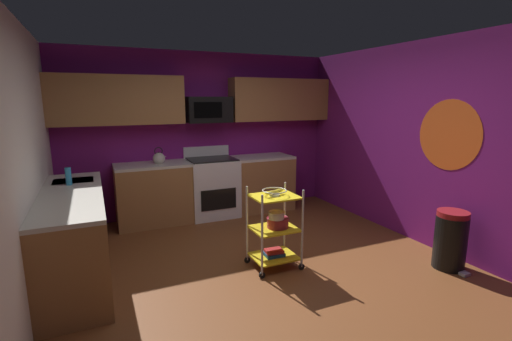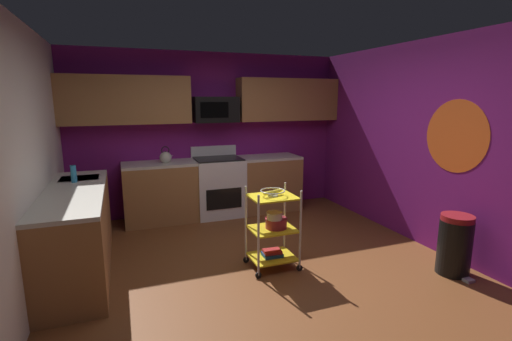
{
  "view_description": "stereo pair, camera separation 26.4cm",
  "coord_description": "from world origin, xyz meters",
  "px_view_note": "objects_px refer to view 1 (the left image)",
  "views": [
    {
      "loc": [
        -1.65,
        -3.38,
        1.88
      ],
      "look_at": [
        0.06,
        0.42,
        1.05
      ],
      "focal_mm": 25.56,
      "sensor_mm": 36.0,
      "label": 1
    },
    {
      "loc": [
        -1.4,
        -3.48,
        1.88
      ],
      "look_at": [
        0.06,
        0.42,
        1.05
      ],
      "focal_mm": 25.56,
      "sensor_mm": 36.0,
      "label": 2
    }
  ],
  "objects_px": {
    "dish_soap_bottle": "(68,176)",
    "trash_can": "(450,240)",
    "microwave": "(208,110)",
    "mixing_bowl_large": "(278,222)",
    "kettle": "(159,158)",
    "rolling_cart": "(274,228)",
    "fruit_bowl": "(275,192)",
    "oven_range": "(212,187)",
    "mixing_bowl_small": "(276,215)",
    "book_stack": "(274,253)"
  },
  "relations": [
    {
      "from": "mixing_bowl_large",
      "to": "dish_soap_bottle",
      "type": "relative_size",
      "value": 1.26
    },
    {
      "from": "mixing_bowl_small",
      "to": "microwave",
      "type": "bearing_deg",
      "value": 92.2
    },
    {
      "from": "mixing_bowl_large",
      "to": "dish_soap_bottle",
      "type": "xyz_separation_m",
      "value": [
        -2.09,
        1.06,
        0.5
      ]
    },
    {
      "from": "mixing_bowl_large",
      "to": "mixing_bowl_small",
      "type": "distance_m",
      "value": 0.11
    },
    {
      "from": "mixing_bowl_small",
      "to": "trash_can",
      "type": "relative_size",
      "value": 0.28
    },
    {
      "from": "oven_range",
      "to": "book_stack",
      "type": "bearing_deg",
      "value": -87.92
    },
    {
      "from": "mixing_bowl_large",
      "to": "trash_can",
      "type": "distance_m",
      "value": 1.94
    },
    {
      "from": "book_stack",
      "to": "mixing_bowl_large",
      "type": "bearing_deg",
      "value": 0.0
    },
    {
      "from": "mixing_bowl_small",
      "to": "kettle",
      "type": "bearing_deg",
      "value": 113.36
    },
    {
      "from": "fruit_bowl",
      "to": "trash_can",
      "type": "height_order",
      "value": "fruit_bowl"
    },
    {
      "from": "mixing_bowl_large",
      "to": "book_stack",
      "type": "relative_size",
      "value": 1.15
    },
    {
      "from": "oven_range",
      "to": "trash_can",
      "type": "height_order",
      "value": "oven_range"
    },
    {
      "from": "mixing_bowl_small",
      "to": "trash_can",
      "type": "distance_m",
      "value": 1.97
    },
    {
      "from": "oven_range",
      "to": "book_stack",
      "type": "height_order",
      "value": "oven_range"
    },
    {
      "from": "fruit_bowl",
      "to": "mixing_bowl_small",
      "type": "height_order",
      "value": "fruit_bowl"
    },
    {
      "from": "rolling_cart",
      "to": "mixing_bowl_small",
      "type": "xyz_separation_m",
      "value": [
        0.01,
        -0.03,
        0.17
      ]
    },
    {
      "from": "fruit_bowl",
      "to": "mixing_bowl_large",
      "type": "height_order",
      "value": "fruit_bowl"
    },
    {
      "from": "fruit_bowl",
      "to": "oven_range",
      "type": "bearing_deg",
      "value": 92.08
    },
    {
      "from": "microwave",
      "to": "kettle",
      "type": "relative_size",
      "value": 2.65
    },
    {
      "from": "dish_soap_bottle",
      "to": "trash_can",
      "type": "bearing_deg",
      "value": -26.24
    },
    {
      "from": "rolling_cart",
      "to": "kettle",
      "type": "xyz_separation_m",
      "value": [
        -0.89,
        2.05,
        0.54
      ]
    },
    {
      "from": "fruit_bowl",
      "to": "kettle",
      "type": "relative_size",
      "value": 1.03
    },
    {
      "from": "fruit_bowl",
      "to": "mixing_bowl_small",
      "type": "relative_size",
      "value": 1.49
    },
    {
      "from": "book_stack",
      "to": "mixing_bowl_small",
      "type": "bearing_deg",
      "value": -75.17
    },
    {
      "from": "oven_range",
      "to": "trash_can",
      "type": "xyz_separation_m",
      "value": [
        1.86,
        -2.88,
        -0.15
      ]
    },
    {
      "from": "book_stack",
      "to": "fruit_bowl",
      "type": "bearing_deg",
      "value": 153.43
    },
    {
      "from": "kettle",
      "to": "trash_can",
      "type": "relative_size",
      "value": 0.4
    },
    {
      "from": "rolling_cart",
      "to": "kettle",
      "type": "bearing_deg",
      "value": 113.5
    },
    {
      "from": "oven_range",
      "to": "dish_soap_bottle",
      "type": "distance_m",
      "value": 2.28
    },
    {
      "from": "rolling_cart",
      "to": "trash_can",
      "type": "bearing_deg",
      "value": -25.01
    },
    {
      "from": "dish_soap_bottle",
      "to": "trash_can",
      "type": "relative_size",
      "value": 0.3
    },
    {
      "from": "mixing_bowl_large",
      "to": "book_stack",
      "type": "xyz_separation_m",
      "value": [
        -0.04,
        -0.0,
        -0.36
      ]
    },
    {
      "from": "microwave",
      "to": "fruit_bowl",
      "type": "height_order",
      "value": "microwave"
    },
    {
      "from": "book_stack",
      "to": "microwave",
      "type": "bearing_deg",
      "value": 91.99
    },
    {
      "from": "microwave",
      "to": "mixing_bowl_large",
      "type": "bearing_deg",
      "value": -86.82
    },
    {
      "from": "dish_soap_bottle",
      "to": "mixing_bowl_large",
      "type": "bearing_deg",
      "value": -26.8
    },
    {
      "from": "trash_can",
      "to": "mixing_bowl_large",
      "type": "bearing_deg",
      "value": 154.43
    },
    {
      "from": "fruit_bowl",
      "to": "mixing_bowl_small",
      "type": "distance_m",
      "value": 0.26
    },
    {
      "from": "mixing_bowl_large",
      "to": "book_stack",
      "type": "height_order",
      "value": "mixing_bowl_large"
    },
    {
      "from": "microwave",
      "to": "book_stack",
      "type": "xyz_separation_m",
      "value": [
        0.07,
        -2.16,
        -1.54
      ]
    },
    {
      "from": "rolling_cart",
      "to": "book_stack",
      "type": "distance_m",
      "value": 0.29
    },
    {
      "from": "microwave",
      "to": "mixing_bowl_large",
      "type": "relative_size",
      "value": 2.78
    },
    {
      "from": "oven_range",
      "to": "microwave",
      "type": "xyz_separation_m",
      "value": [
        -0.0,
        0.1,
        1.22
      ]
    },
    {
      "from": "oven_range",
      "to": "microwave",
      "type": "relative_size",
      "value": 1.57
    },
    {
      "from": "microwave",
      "to": "fruit_bowl",
      "type": "bearing_deg",
      "value": -88.01
    },
    {
      "from": "rolling_cart",
      "to": "fruit_bowl",
      "type": "bearing_deg",
      "value": -90.0
    },
    {
      "from": "rolling_cart",
      "to": "trash_can",
      "type": "relative_size",
      "value": 1.39
    },
    {
      "from": "kettle",
      "to": "mixing_bowl_small",
      "type": "bearing_deg",
      "value": -66.64
    },
    {
      "from": "mixing_bowl_large",
      "to": "trash_can",
      "type": "height_order",
      "value": "trash_can"
    },
    {
      "from": "microwave",
      "to": "mixing_bowl_small",
      "type": "distance_m",
      "value": 2.44
    }
  ]
}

